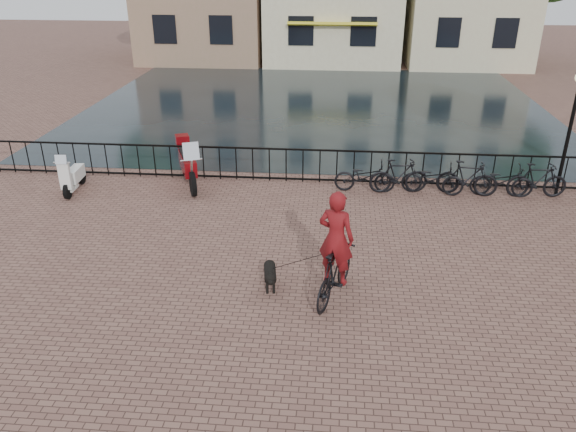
# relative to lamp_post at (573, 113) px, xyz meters

# --- Properties ---
(ground) EXTENTS (100.00, 100.00, 0.00)m
(ground) POSITION_rel_lamp_post_xyz_m (-7.20, -7.60, -2.38)
(ground) COLOR brown
(ground) RESTS_ON ground
(canal_water) EXTENTS (20.00, 20.00, 0.00)m
(canal_water) POSITION_rel_lamp_post_xyz_m (-7.20, 9.70, -2.38)
(canal_water) COLOR black
(canal_water) RESTS_ON ground
(railing) EXTENTS (20.00, 0.05, 1.02)m
(railing) POSITION_rel_lamp_post_xyz_m (-7.20, 0.40, -1.87)
(railing) COLOR black
(railing) RESTS_ON ground
(lamp_post) EXTENTS (0.30, 0.30, 3.45)m
(lamp_post) POSITION_rel_lamp_post_xyz_m (0.00, 0.00, 0.00)
(lamp_post) COLOR black
(lamp_post) RESTS_ON ground
(cyclist) EXTENTS (1.17, 2.02, 2.67)m
(cyclist) POSITION_rel_lamp_post_xyz_m (-6.18, -5.77, -1.37)
(cyclist) COLOR black
(cyclist) RESTS_ON ground
(dog) EXTENTS (0.41, 0.90, 0.59)m
(dog) POSITION_rel_lamp_post_xyz_m (-7.48, -5.54, -2.08)
(dog) COLOR black
(dog) RESTS_ON ground
(motorcycle) EXTENTS (1.37, 2.31, 1.63)m
(motorcycle) POSITION_rel_lamp_post_xyz_m (-10.53, -0.14, -1.56)
(motorcycle) COLOR maroon
(motorcycle) RESTS_ON ground
(scooter) EXTENTS (0.51, 1.46, 1.33)m
(scooter) POSITION_rel_lamp_post_xyz_m (-13.67, -0.90, -1.71)
(scooter) COLOR white
(scooter) RESTS_ON ground
(parked_bike_0) EXTENTS (1.73, 0.64, 0.90)m
(parked_bike_0) POSITION_rel_lamp_post_xyz_m (-5.40, -0.20, -1.93)
(parked_bike_0) COLOR black
(parked_bike_0) RESTS_ON ground
(parked_bike_1) EXTENTS (1.71, 0.68, 1.00)m
(parked_bike_1) POSITION_rel_lamp_post_xyz_m (-4.45, -0.20, -1.88)
(parked_bike_1) COLOR black
(parked_bike_1) RESTS_ON ground
(parked_bike_2) EXTENTS (1.78, 0.84, 0.90)m
(parked_bike_2) POSITION_rel_lamp_post_xyz_m (-3.50, -0.20, -1.93)
(parked_bike_2) COLOR black
(parked_bike_2) RESTS_ON ground
(parked_bike_3) EXTENTS (1.72, 0.71, 1.00)m
(parked_bike_3) POSITION_rel_lamp_post_xyz_m (-2.55, -0.20, -1.88)
(parked_bike_3) COLOR black
(parked_bike_3) RESTS_ON ground
(parked_bike_4) EXTENTS (1.75, 0.70, 0.90)m
(parked_bike_4) POSITION_rel_lamp_post_xyz_m (-1.60, -0.20, -1.93)
(parked_bike_4) COLOR black
(parked_bike_4) RESTS_ON ground
(parked_bike_5) EXTENTS (1.69, 0.58, 1.00)m
(parked_bike_5) POSITION_rel_lamp_post_xyz_m (-0.65, -0.20, -1.88)
(parked_bike_5) COLOR black
(parked_bike_5) RESTS_ON ground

